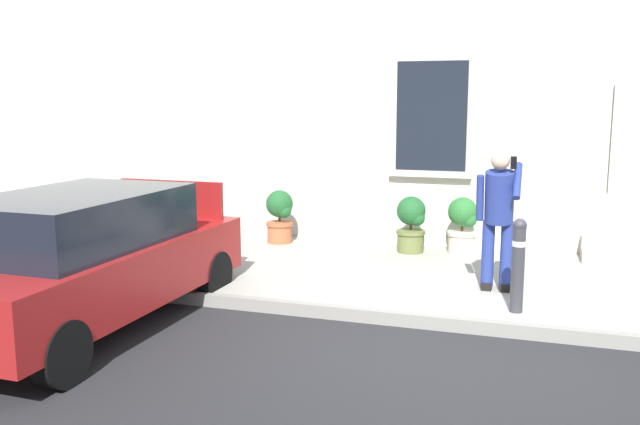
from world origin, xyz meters
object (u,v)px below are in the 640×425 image
Objects in this scene: bollard_far_left at (172,238)px; planter_olive at (411,223)px; hatchback_car_red at (85,257)px; person_on_phone at (499,211)px; planter_charcoal at (165,208)px; planter_cream at (463,224)px; bollard_near_person at (518,262)px; planter_terracotta at (280,215)px.

planter_olive is (2.62, 2.59, -0.11)m from bollard_far_left.
person_on_phone is (4.17, 2.28, 0.36)m from hatchback_car_red.
planter_charcoal is 1.00× the size of planter_cream.
bollard_near_person reaches higher than planter_charcoal.
planter_terracotta is at bearing 145.38° from bollard_near_person.
bollard_far_left reaches higher than planter_charcoal.
bollard_near_person is at bearing -64.38° from person_on_phone.
bollard_far_left is 4.35m from planter_cream.
planter_terracotta is at bearing -177.84° from planter_cream.
person_on_phone is 2.02× the size of planter_cream.
bollard_far_left is at bearing -163.17° from person_on_phone.
bollard_near_person is 6.57m from planter_charcoal.
person_on_phone is at bearing 109.55° from bollard_near_person.
bollard_near_person and bollard_far_left have the same top height.
person_on_phone is at bearing -53.04° from planter_olive.
planter_terracotta is at bearing 178.96° from planter_olive.
bollard_near_person reaches higher than planter_cream.
planter_terracotta is at bearing -2.21° from planter_charcoal.
hatchback_car_red reaches higher than bollard_far_left.
planter_terracotta is 2.92m from planter_cream.
planter_charcoal is (-1.54, 4.24, -0.18)m from hatchback_car_red.
hatchback_car_red is 4.76× the size of planter_cream.
bollard_near_person reaches higher than planter_olive.
hatchback_car_red is 4.76× the size of planter_olive.
planter_charcoal is (-1.71, 2.72, -0.11)m from bollard_far_left.
hatchback_car_red is 4.69m from bollard_near_person.
hatchback_car_red is 4.97m from planter_olive.
planter_charcoal is at bearing -179.70° from planter_cream.
hatchback_car_red is at bearing -98.53° from planter_terracotta.
bollard_far_left is 4.10m from person_on_phone.
hatchback_car_red is 3.92× the size of bollard_near_person.
bollard_near_person is 1.00× the size of bollard_far_left.
hatchback_car_red is at bearing -124.12° from planter_olive.
planter_olive is (-1.65, 2.59, -0.11)m from bollard_near_person.
planter_charcoal is 2.17m from planter_terracotta.
person_on_phone is 2.02× the size of planter_olive.
hatchback_car_red is at bearing -161.09° from bollard_near_person.
person_on_phone is at bearing -18.92° from planter_charcoal.
bollard_far_left reaches higher than planter_cream.
planter_olive is at bearing -168.83° from planter_cream.
bollard_near_person is at bearing -34.62° from planter_terracotta.
bollard_far_left is 1.22× the size of planter_cream.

